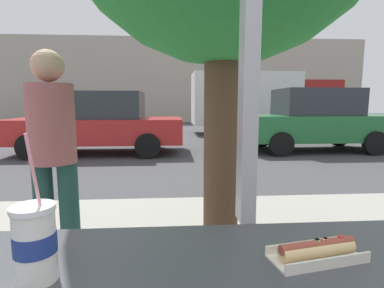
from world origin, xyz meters
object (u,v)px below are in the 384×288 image
box_truck (261,100)px  soda_cup_right (35,242)px  pedestrian (53,150)px  parked_car_green (315,120)px  parked_car_red (98,122)px  hotdog_tray_near (317,251)px

box_truck → soda_cup_right: bearing=-108.9°
box_truck → pedestrian: (-4.86, -11.06, -0.45)m
parked_car_green → pedestrian: size_ratio=2.52×
soda_cup_right → parked_car_red: parked_car_red is taller
parked_car_red → pedestrian: size_ratio=2.81×
parked_car_red → box_truck: size_ratio=0.73×
box_truck → parked_car_green: bearing=-88.7°
soda_cup_right → hotdog_tray_near: size_ratio=1.32×
hotdog_tray_near → parked_car_green: (3.76, 7.63, -0.12)m
parked_car_green → box_truck: (-0.11, 4.91, 0.61)m
soda_cup_right → hotdog_tray_near: bearing=3.7°
soda_cup_right → box_truck: 13.30m
soda_cup_right → parked_car_green: parked_car_green is taller
hotdog_tray_near → parked_car_green: bearing=63.8°
parked_car_green → hotdog_tray_near: bearing=-116.2°
hotdog_tray_near → parked_car_green: size_ratio=0.06×
hotdog_tray_near → box_truck: box_truck is taller
parked_car_green → pedestrian: (-4.97, -6.15, 0.16)m
soda_cup_right → hotdog_tray_near: (0.66, 0.04, -0.07)m
soda_cup_right → box_truck: (4.31, 12.58, 0.42)m
pedestrian → parked_car_green: bearing=51.1°
soda_cup_right → hotdog_tray_near: 0.67m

